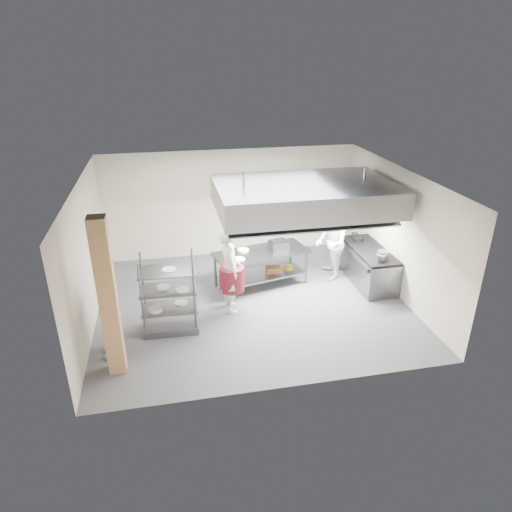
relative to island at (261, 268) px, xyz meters
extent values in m
plane|color=#353538|center=(-0.40, -0.86, -0.46)|extent=(7.00, 7.00, 0.00)
plane|color=silver|center=(-0.40, -0.86, 2.54)|extent=(7.00, 7.00, 0.00)
plane|color=#BBAE95|center=(-0.40, 2.14, 1.04)|extent=(7.00, 0.00, 7.00)
plane|color=#BBAE95|center=(-3.90, -0.86, 1.04)|extent=(0.00, 6.00, 6.00)
plane|color=#BBAE95|center=(3.10, -0.86, 1.04)|extent=(0.00, 6.00, 6.00)
cube|color=tan|center=(-3.30, -2.76, 1.04)|extent=(0.30, 0.30, 3.00)
cube|color=slate|center=(0.90, -0.46, 1.94)|extent=(4.00, 2.50, 0.60)
cube|color=white|center=(0.00, -0.46, 1.62)|extent=(1.60, 0.12, 0.04)
cube|color=white|center=(1.80, -0.46, 1.62)|extent=(1.60, 0.12, 0.04)
cube|color=slate|center=(1.40, 1.98, 1.04)|extent=(1.50, 0.28, 0.04)
cube|color=slate|center=(0.00, 0.00, 0.42)|extent=(2.45, 1.46, 0.06)
cube|color=slate|center=(0.00, 0.00, -0.16)|extent=(2.25, 1.32, 0.04)
cube|color=gray|center=(2.68, -0.36, -0.04)|extent=(0.80, 2.00, 0.84)
cube|color=black|center=(2.68, -0.36, 0.41)|extent=(0.78, 1.96, 0.06)
imported|color=silver|center=(-0.93, -1.01, 0.54)|extent=(0.53, 0.76, 1.98)
imported|color=white|center=(1.82, 0.08, 0.51)|extent=(0.84, 1.02, 1.92)
imported|color=white|center=(-3.40, -2.21, 0.49)|extent=(0.64, 1.16, 1.88)
cube|color=slate|center=(0.44, 0.05, 0.56)|extent=(0.50, 0.42, 0.22)
cube|color=brown|center=(0.30, -0.02, -0.06)|extent=(0.37, 0.27, 0.15)
cylinder|color=gray|center=(2.74, -0.93, 0.54)|extent=(0.26, 0.26, 0.18)
cylinder|color=white|center=(-2.29, -1.59, 0.09)|extent=(0.28, 0.28, 0.05)
camera|label=1|loc=(-2.17, -9.97, 4.96)|focal=32.00mm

